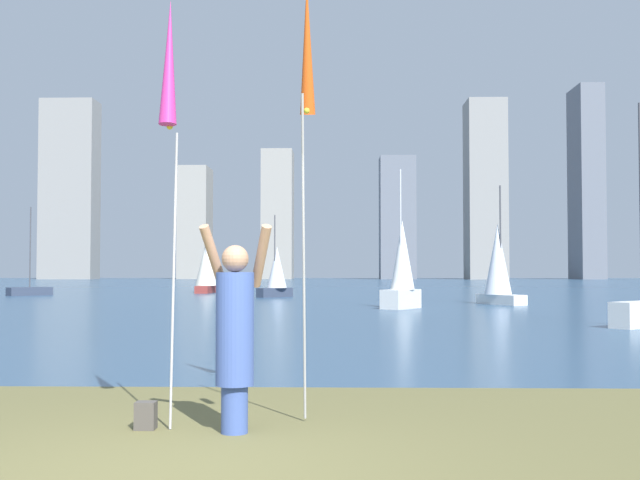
# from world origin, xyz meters

# --- Properties ---
(ground) EXTENTS (120.00, 138.00, 0.12)m
(ground) POSITION_xyz_m (0.00, 50.95, -0.06)
(ground) COLOR brown
(person) EXTENTS (0.68, 0.50, 1.86)m
(person) POSITION_xyz_m (0.33, 1.36, 0.91)
(person) COLOR #3F59A5
(person) RESTS_ON ground
(kite_flag_left) EXTENTS (0.16, 0.50, 3.90)m
(kite_flag_left) POSITION_xyz_m (-0.27, 1.34, 3.22)
(kite_flag_left) COLOR #B2B2B7
(kite_flag_left) RESTS_ON ground
(kite_flag_right) EXTENTS (0.16, 1.29, 4.39)m
(kite_flag_right) POSITION_xyz_m (0.93, 2.31, 3.62)
(kite_flag_right) COLOR #B2B2B7
(kite_flag_right) RESTS_ON ground
(bag) EXTENTS (0.18, 0.16, 0.25)m
(bag) POSITION_xyz_m (-0.50, 1.49, 0.12)
(bag) COLOR #4C4742
(bag) RESTS_ON ground
(sailboat_0) EXTENTS (1.62, 1.91, 5.14)m
(sailboat_0) POSITION_xyz_m (3.56, 23.38, 1.46)
(sailboat_0) COLOR silver
(sailboat_0) RESTS_ON ground
(sailboat_4) EXTENTS (1.81, 2.30, 4.89)m
(sailboat_4) POSITION_xyz_m (7.81, 26.90, 1.60)
(sailboat_4) COLOR white
(sailboat_4) RESTS_ON ground
(sailboat_5) EXTENTS (1.83, 1.90, 4.26)m
(sailboat_5) POSITION_xyz_m (-2.01, 35.11, 1.29)
(sailboat_5) COLOR #333D51
(sailboat_5) RESTS_ON ground
(sailboat_6) EXTENTS (2.25, 2.20, 4.88)m
(sailboat_6) POSITION_xyz_m (-15.78, 37.18, 0.29)
(sailboat_6) COLOR #333D51
(sailboat_6) RESTS_ON ground
(sailboat_8) EXTENTS (1.39, 2.72, 4.05)m
(sailboat_8) POSITION_xyz_m (-6.86, 42.08, 1.61)
(sailboat_8) COLOR maroon
(sailboat_8) RESTS_ON ground
(skyline_tower_0) EXTENTS (7.61, 4.49, 25.68)m
(skyline_tower_0) POSITION_xyz_m (-37.47, 105.82, 12.84)
(skyline_tower_0) COLOR gray
(skyline_tower_0) RESTS_ON ground
(skyline_tower_1) EXTENTS (4.27, 6.34, 16.51)m
(skyline_tower_1) POSITION_xyz_m (-20.14, 110.14, 8.26)
(skyline_tower_1) COLOR gray
(skyline_tower_1) RESTS_ON ground
(skyline_tower_2) EXTENTS (4.51, 6.16, 18.94)m
(skyline_tower_2) POSITION_xyz_m (-7.87, 110.29, 9.47)
(skyline_tower_2) COLOR gray
(skyline_tower_2) RESTS_ON ground
(skyline_tower_3) EXTENTS (5.04, 5.21, 17.53)m
(skyline_tower_3) POSITION_xyz_m (9.58, 107.25, 8.77)
(skyline_tower_3) COLOR slate
(skyline_tower_3) RESTS_ON ground
(skyline_tower_4) EXTENTS (5.40, 5.86, 25.40)m
(skyline_tower_4) POSITION_xyz_m (22.03, 106.28, 12.70)
(skyline_tower_4) COLOR gray
(skyline_tower_4) RESTS_ON ground
(skyline_tower_5) EXTENTS (3.44, 7.09, 27.82)m
(skyline_tower_5) POSITION_xyz_m (37.05, 108.68, 13.91)
(skyline_tower_5) COLOR slate
(skyline_tower_5) RESTS_ON ground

